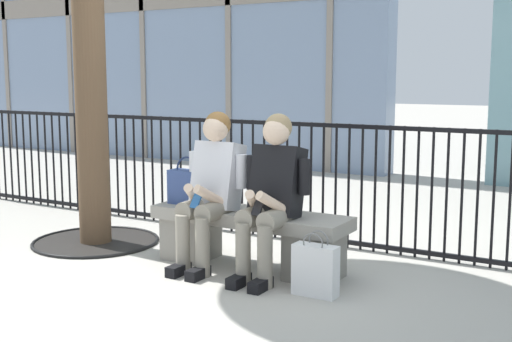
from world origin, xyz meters
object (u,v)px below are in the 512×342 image
(seated_person_with_phone, at_px, (211,185))
(handbag_on_bench, at_px, (188,186))
(seated_person_companion, at_px, (271,191))
(shopping_bag, at_px, (315,270))
(stone_bench, at_px, (249,234))

(seated_person_with_phone, relative_size, handbag_on_bench, 3.10)
(seated_person_with_phone, bearing_deg, handbag_on_bench, 159.20)
(seated_person_companion, relative_size, shopping_bag, 2.72)
(stone_bench, xyz_separation_m, shopping_bag, (0.73, -0.34, -0.09))
(seated_person_companion, bearing_deg, seated_person_with_phone, 180.00)
(seated_person_with_phone, distance_m, shopping_bag, 1.12)
(stone_bench, xyz_separation_m, seated_person_with_phone, (-0.27, -0.13, 0.38))
(stone_bench, distance_m, seated_person_companion, 0.48)
(stone_bench, height_order, seated_person_companion, seated_person_companion)
(stone_bench, distance_m, shopping_bag, 0.81)
(seated_person_with_phone, height_order, handbag_on_bench, seated_person_with_phone)
(stone_bench, height_order, shopping_bag, stone_bench)
(seated_person_with_phone, bearing_deg, shopping_bag, -11.93)
(stone_bench, bearing_deg, shopping_bag, -24.93)
(stone_bench, relative_size, shopping_bag, 3.59)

